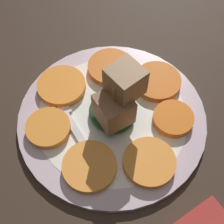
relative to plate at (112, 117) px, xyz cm
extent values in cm
cube|color=#38281E|center=(0.00, 0.00, -1.52)|extent=(120.00, 120.00, 2.00)
cylinder|color=silver|center=(0.00, 0.00, -0.02)|extent=(29.38, 29.38, 1.00)
cylinder|color=white|center=(0.00, 0.00, 0.03)|extent=(23.51, 23.51, 1.00)
cylinder|color=orange|center=(-7.83, 4.83, 1.14)|extent=(7.75, 7.75, 1.13)
cylinder|color=orange|center=(-8.95, -3.99, 1.14)|extent=(7.90, 7.90, 1.13)
cylinder|color=orange|center=(-3.15, -9.39, 1.14)|extent=(6.75, 6.75, 1.13)
cylinder|color=#F9963A|center=(5.53, -7.38, 1.14)|extent=(7.67, 7.67, 1.13)
cylinder|color=orange|center=(9.60, 0.19, 1.14)|extent=(7.50, 7.50, 1.13)
cylinder|color=orange|center=(5.85, 7.35, 1.14)|extent=(6.24, 6.24, 1.13)
cylinder|color=orange|center=(-1.14, 9.65, 1.14)|extent=(7.81, 7.81, 1.13)
ellipsoid|color=#235128|center=(0.00, 0.00, 1.44)|extent=(7.64, 6.88, 1.72)
cube|color=#9E754C|center=(0.02, 0.05, 4.02)|extent=(4.44, 4.44, 3.44)
cube|color=brown|center=(1.31, -0.55, 4.64)|extent=(4.87, 4.87, 4.68)
cube|color=#9E754C|center=(0.00, 1.41, 7.77)|extent=(4.12, 4.12, 3.65)
cube|color=#9E754C|center=(0.68, 1.67, 8.88)|extent=(4.88, 4.88, 4.39)
cube|color=silver|center=(2.38, -6.22, 0.78)|extent=(12.67, 1.51, 0.40)
cube|color=silver|center=(-4.71, -5.99, 0.78)|extent=(1.61, 2.36, 0.40)
cube|color=silver|center=(-7.99, -6.88, 0.78)|extent=(4.99, 0.47, 0.40)
cube|color=silver|center=(-7.97, -6.22, 0.78)|extent=(4.99, 0.47, 0.40)
cube|color=silver|center=(-7.95, -5.55, 0.78)|extent=(4.99, 0.47, 0.40)
cube|color=silver|center=(-7.93, -4.88, 0.78)|extent=(4.99, 0.47, 0.40)
camera|label=1|loc=(20.96, -13.71, 42.17)|focal=50.00mm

